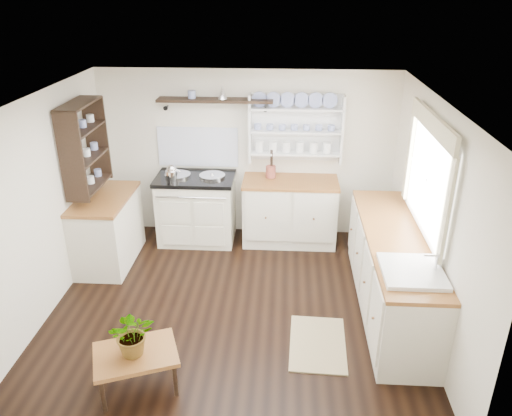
# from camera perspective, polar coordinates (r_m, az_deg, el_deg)

# --- Properties ---
(floor) EXTENTS (4.00, 3.80, 0.01)m
(floor) POSITION_cam_1_polar(r_m,az_deg,el_deg) (5.69, -2.46, -11.13)
(floor) COLOR black
(floor) RESTS_ON ground
(wall_back) EXTENTS (4.00, 0.02, 2.30)m
(wall_back) POSITION_cam_1_polar(r_m,az_deg,el_deg) (6.87, -1.01, 6.13)
(wall_back) COLOR silver
(wall_back) RESTS_ON ground
(wall_right) EXTENTS (0.02, 3.80, 2.30)m
(wall_right) POSITION_cam_1_polar(r_m,az_deg,el_deg) (5.29, 19.39, -1.13)
(wall_right) COLOR silver
(wall_right) RESTS_ON ground
(wall_left) EXTENTS (0.02, 3.80, 2.30)m
(wall_left) POSITION_cam_1_polar(r_m,az_deg,el_deg) (5.68, -23.19, 0.00)
(wall_left) COLOR silver
(wall_left) RESTS_ON ground
(ceiling) EXTENTS (4.00, 3.80, 0.01)m
(ceiling) POSITION_cam_1_polar(r_m,az_deg,el_deg) (4.74, -2.97, 12.11)
(ceiling) COLOR white
(ceiling) RESTS_ON wall_back
(window) EXTENTS (0.08, 1.55, 1.22)m
(window) POSITION_cam_1_polar(r_m,az_deg,el_deg) (5.26, 19.08, 3.67)
(window) COLOR white
(window) RESTS_ON wall_right
(aga_cooker) EXTENTS (1.05, 0.73, 0.97)m
(aga_cooker) POSITION_cam_1_polar(r_m,az_deg,el_deg) (6.90, -6.79, 0.02)
(aga_cooker) COLOR white
(aga_cooker) RESTS_ON floor
(back_cabinets) EXTENTS (1.27, 0.63, 0.90)m
(back_cabinets) POSITION_cam_1_polar(r_m,az_deg,el_deg) (6.83, 3.86, -0.29)
(back_cabinets) COLOR beige
(back_cabinets) RESTS_ON floor
(right_cabinets) EXTENTS (0.62, 2.43, 0.90)m
(right_cabinets) POSITION_cam_1_polar(r_m,az_deg,el_deg) (5.62, 15.20, -6.98)
(right_cabinets) COLOR beige
(right_cabinets) RESTS_ON floor
(belfast_sink) EXTENTS (0.55, 0.60, 0.45)m
(belfast_sink) POSITION_cam_1_polar(r_m,az_deg,el_deg) (4.83, 17.24, -8.14)
(belfast_sink) COLOR white
(belfast_sink) RESTS_ON right_cabinets
(left_cabinets) EXTENTS (0.62, 1.13, 0.90)m
(left_cabinets) POSITION_cam_1_polar(r_m,az_deg,el_deg) (6.59, -16.60, -2.29)
(left_cabinets) COLOR beige
(left_cabinets) RESTS_ON floor
(plate_rack) EXTENTS (1.20, 0.22, 0.90)m
(plate_rack) POSITION_cam_1_polar(r_m,az_deg,el_deg) (6.70, 4.56, 9.19)
(plate_rack) COLOR white
(plate_rack) RESTS_ON wall_back
(high_shelf) EXTENTS (1.50, 0.29, 0.16)m
(high_shelf) POSITION_cam_1_polar(r_m,az_deg,el_deg) (6.60, -4.69, 12.11)
(high_shelf) COLOR black
(high_shelf) RESTS_ON wall_back
(left_shelving) EXTENTS (0.28, 0.80, 1.05)m
(left_shelving) POSITION_cam_1_polar(r_m,az_deg,el_deg) (6.24, -19.01, 6.73)
(left_shelving) COLOR black
(left_shelving) RESTS_ON wall_left
(kettle) EXTENTS (0.17, 0.17, 0.20)m
(kettle) POSITION_cam_1_polar(r_m,az_deg,el_deg) (6.63, -9.59, 4.02)
(kettle) COLOR silver
(kettle) RESTS_ON aga_cooker
(utensil_crock) EXTENTS (0.13, 0.13, 0.16)m
(utensil_crock) POSITION_cam_1_polar(r_m,az_deg,el_deg) (6.70, 1.69, 4.17)
(utensil_crock) COLOR brown
(utensil_crock) RESTS_ON back_cabinets
(center_table) EXTENTS (0.84, 0.72, 0.38)m
(center_table) POSITION_cam_1_polar(r_m,az_deg,el_deg) (4.64, -13.58, -16.21)
(center_table) COLOR brown
(center_table) RESTS_ON floor
(potted_plant) EXTENTS (0.46, 0.43, 0.42)m
(potted_plant) POSITION_cam_1_polar(r_m,az_deg,el_deg) (4.48, -13.91, -13.73)
(potted_plant) COLOR #3F7233
(potted_plant) RESTS_ON center_table
(floor_rug) EXTENTS (0.58, 0.87, 0.02)m
(floor_rug) POSITION_cam_1_polar(r_m,az_deg,el_deg) (5.21, 7.06, -15.13)
(floor_rug) COLOR olive
(floor_rug) RESTS_ON floor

